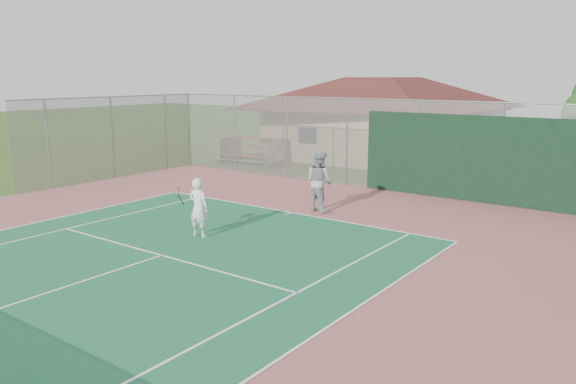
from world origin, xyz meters
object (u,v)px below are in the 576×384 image
(bleachers, at_px, (252,150))
(player_white_front, at_px, (198,208))
(player_grey_back, at_px, (319,182))
(clubhouse, at_px, (382,110))

(bleachers, distance_m, player_white_front, 13.78)
(bleachers, bearing_deg, player_grey_back, -45.69)
(bleachers, bearing_deg, player_white_front, -63.22)
(bleachers, relative_size, player_white_front, 2.07)
(clubhouse, distance_m, bleachers, 7.12)
(clubhouse, bearing_deg, player_white_front, -80.76)
(player_white_front, xyz_separation_m, player_grey_back, (1.02, 4.49, 0.16))
(bleachers, height_order, player_white_front, player_white_front)
(player_white_front, bearing_deg, clubhouse, -88.57)
(clubhouse, height_order, player_grey_back, clubhouse)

